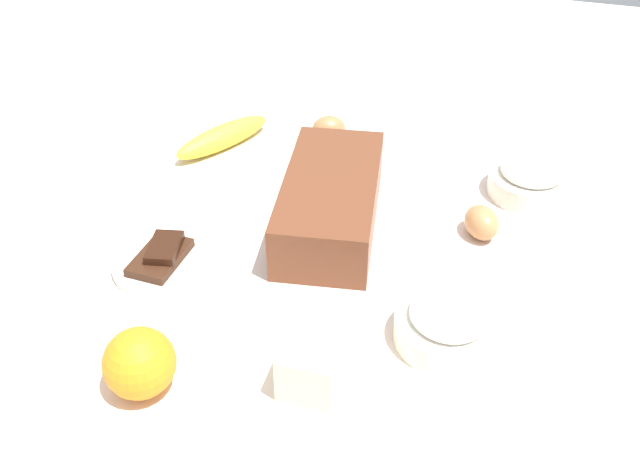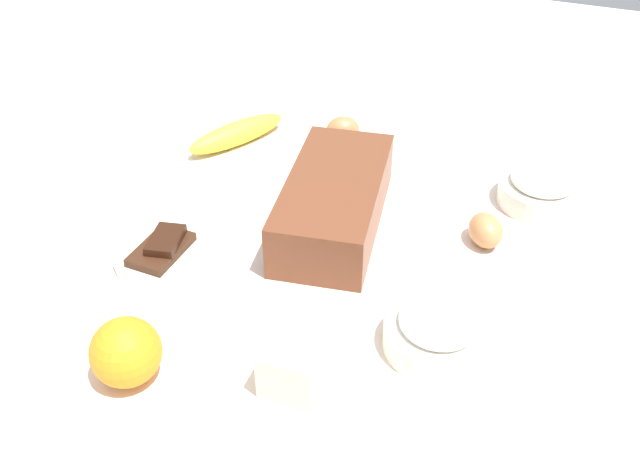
{
  "view_description": "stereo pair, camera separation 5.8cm",
  "coord_description": "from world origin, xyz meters",
  "px_view_note": "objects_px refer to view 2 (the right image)",
  "views": [
    {
      "loc": [
        -0.7,
        -0.22,
        0.59
      ],
      "look_at": [
        0.0,
        0.0,
        0.04
      ],
      "focal_mm": 38.07,
      "sensor_mm": 36.0,
      "label": 1
    },
    {
      "loc": [
        -0.68,
        -0.28,
        0.59
      ],
      "look_at": [
        0.0,
        0.0,
        0.04
      ],
      "focal_mm": 38.07,
      "sensor_mm": 36.0,
      "label": 2
    }
  ],
  "objects_px": {
    "loaf_pan": "(334,200)",
    "banana": "(237,133)",
    "flour_bowl": "(541,188)",
    "orange_fruit": "(126,352)",
    "egg_near_butter": "(343,130)",
    "chocolate_plate": "(162,253)",
    "egg_beside_bowl": "(486,230)",
    "butter_block": "(299,357)",
    "sugar_bowl": "(437,331)"
  },
  "relations": [
    {
      "from": "flour_bowl",
      "to": "sugar_bowl",
      "type": "distance_m",
      "value": 0.36
    },
    {
      "from": "butter_block",
      "to": "orange_fruit",
      "type": "bearing_deg",
      "value": 112.71
    },
    {
      "from": "sugar_bowl",
      "to": "banana",
      "type": "bearing_deg",
      "value": 52.64
    },
    {
      "from": "sugar_bowl",
      "to": "butter_block",
      "type": "distance_m",
      "value": 0.17
    },
    {
      "from": "flour_bowl",
      "to": "chocolate_plate",
      "type": "xyz_separation_m",
      "value": [
        -0.33,
        0.46,
        -0.02
      ]
    },
    {
      "from": "sugar_bowl",
      "to": "orange_fruit",
      "type": "relative_size",
      "value": 1.58
    },
    {
      "from": "orange_fruit",
      "to": "chocolate_plate",
      "type": "relative_size",
      "value": 0.61
    },
    {
      "from": "loaf_pan",
      "to": "butter_block",
      "type": "distance_m",
      "value": 0.29
    },
    {
      "from": "banana",
      "to": "egg_near_butter",
      "type": "bearing_deg",
      "value": -65.24
    },
    {
      "from": "loaf_pan",
      "to": "banana",
      "type": "xyz_separation_m",
      "value": [
        0.16,
        0.24,
        -0.02
      ]
    },
    {
      "from": "egg_near_butter",
      "to": "egg_beside_bowl",
      "type": "relative_size",
      "value": 0.96
    },
    {
      "from": "egg_near_butter",
      "to": "egg_beside_bowl",
      "type": "distance_m",
      "value": 0.35
    },
    {
      "from": "loaf_pan",
      "to": "banana",
      "type": "relative_size",
      "value": 1.57
    },
    {
      "from": "loaf_pan",
      "to": "egg_near_butter",
      "type": "xyz_separation_m",
      "value": [
        0.23,
        0.07,
        -0.02
      ]
    },
    {
      "from": "flour_bowl",
      "to": "chocolate_plate",
      "type": "height_order",
      "value": "flour_bowl"
    },
    {
      "from": "banana",
      "to": "butter_block",
      "type": "height_order",
      "value": "butter_block"
    },
    {
      "from": "loaf_pan",
      "to": "egg_beside_bowl",
      "type": "bearing_deg",
      "value": -89.55
    },
    {
      "from": "flour_bowl",
      "to": "banana",
      "type": "xyz_separation_m",
      "value": [
        -0.01,
        0.51,
        -0.01
      ]
    },
    {
      "from": "egg_beside_bowl",
      "to": "chocolate_plate",
      "type": "xyz_separation_m",
      "value": [
        -0.2,
        0.4,
        -0.01
      ]
    },
    {
      "from": "loaf_pan",
      "to": "chocolate_plate",
      "type": "bearing_deg",
      "value": 121.23
    },
    {
      "from": "orange_fruit",
      "to": "butter_block",
      "type": "relative_size",
      "value": 0.88
    },
    {
      "from": "sugar_bowl",
      "to": "egg_beside_bowl",
      "type": "height_order",
      "value": "sugar_bowl"
    },
    {
      "from": "sugar_bowl",
      "to": "banana",
      "type": "xyz_separation_m",
      "value": [
        0.34,
        0.44,
        -0.01
      ]
    },
    {
      "from": "orange_fruit",
      "to": "butter_block",
      "type": "xyz_separation_m",
      "value": [
        0.07,
        -0.17,
        -0.01
      ]
    },
    {
      "from": "flour_bowl",
      "to": "egg_near_butter",
      "type": "relative_size",
      "value": 2.15
    },
    {
      "from": "sugar_bowl",
      "to": "egg_beside_bowl",
      "type": "xyz_separation_m",
      "value": [
        0.22,
        -0.01,
        -0.0
      ]
    },
    {
      "from": "flour_bowl",
      "to": "sugar_bowl",
      "type": "bearing_deg",
      "value": 168.65
    },
    {
      "from": "flour_bowl",
      "to": "butter_block",
      "type": "bearing_deg",
      "value": 155.99
    },
    {
      "from": "flour_bowl",
      "to": "butter_block",
      "type": "distance_m",
      "value": 0.49
    },
    {
      "from": "egg_near_butter",
      "to": "chocolate_plate",
      "type": "bearing_deg",
      "value": 164.0
    },
    {
      "from": "chocolate_plate",
      "to": "sugar_bowl",
      "type": "bearing_deg",
      "value": -92.6
    },
    {
      "from": "orange_fruit",
      "to": "egg_beside_bowl",
      "type": "height_order",
      "value": "orange_fruit"
    },
    {
      "from": "loaf_pan",
      "to": "sugar_bowl",
      "type": "distance_m",
      "value": 0.27
    },
    {
      "from": "orange_fruit",
      "to": "flour_bowl",
      "type": "bearing_deg",
      "value": -35.61
    },
    {
      "from": "banana",
      "to": "egg_near_butter",
      "type": "xyz_separation_m",
      "value": [
        0.08,
        -0.17,
        0.0
      ]
    },
    {
      "from": "chocolate_plate",
      "to": "flour_bowl",
      "type": "bearing_deg",
      "value": -54.05
    },
    {
      "from": "flour_bowl",
      "to": "egg_near_butter",
      "type": "height_order",
      "value": "flour_bowl"
    },
    {
      "from": "sugar_bowl",
      "to": "orange_fruit",
      "type": "xyz_separation_m",
      "value": [
        -0.17,
        0.3,
        0.01
      ]
    },
    {
      "from": "orange_fruit",
      "to": "egg_near_butter",
      "type": "relative_size",
      "value": 1.36
    },
    {
      "from": "flour_bowl",
      "to": "orange_fruit",
      "type": "bearing_deg",
      "value": 144.39
    },
    {
      "from": "banana",
      "to": "egg_near_butter",
      "type": "distance_m",
      "value": 0.18
    },
    {
      "from": "sugar_bowl",
      "to": "banana",
      "type": "height_order",
      "value": "sugar_bowl"
    },
    {
      "from": "loaf_pan",
      "to": "flour_bowl",
      "type": "height_order",
      "value": "loaf_pan"
    },
    {
      "from": "butter_block",
      "to": "egg_near_butter",
      "type": "distance_m",
      "value": 0.53
    },
    {
      "from": "banana",
      "to": "chocolate_plate",
      "type": "bearing_deg",
      "value": -170.49
    },
    {
      "from": "sugar_bowl",
      "to": "egg_beside_bowl",
      "type": "distance_m",
      "value": 0.22
    },
    {
      "from": "butter_block",
      "to": "chocolate_plate",
      "type": "xyz_separation_m",
      "value": [
        0.12,
        0.26,
        -0.02
      ]
    },
    {
      "from": "egg_beside_bowl",
      "to": "loaf_pan",
      "type": "bearing_deg",
      "value": 100.19
    },
    {
      "from": "banana",
      "to": "chocolate_plate",
      "type": "height_order",
      "value": "banana"
    },
    {
      "from": "sugar_bowl",
      "to": "orange_fruit",
      "type": "height_order",
      "value": "orange_fruit"
    }
  ]
}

